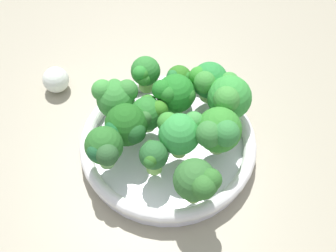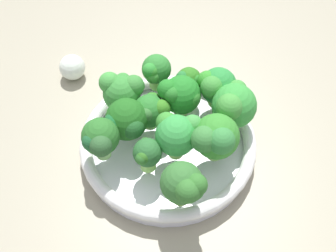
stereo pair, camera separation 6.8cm
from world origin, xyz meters
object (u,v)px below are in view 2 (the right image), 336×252
broccoli_floret_0 (215,138)px  broccoli_floret_12 (234,105)px  broccoli_floret_11 (216,86)px  broccoli_floret_2 (176,133)px  broccoli_floret_7 (147,154)px  broccoli_floret_4 (155,71)px  broccoli_floret_6 (189,81)px  broccoli_floret_3 (126,121)px  broccoli_floret_1 (185,185)px  broccoli_floret_5 (122,91)px  broccoli_floret_8 (180,95)px  broccoli_floret_9 (151,110)px  bowl (168,144)px  broccoli_floret_10 (100,139)px  garlic_bulb (72,67)px

broccoli_floret_0 → broccoli_floret_12: size_ratio=1.01×
broccoli_floret_11 → broccoli_floret_12: (-4.67, 1.12, 0.46)cm
broccoli_floret_2 → broccoli_floret_7: bearing=81.1°
broccoli_floret_0 → broccoli_floret_4: 16.45cm
broccoli_floret_6 → broccoli_floret_3: bearing=91.1°
broccoli_floret_1 → broccoli_floret_5: broccoli_floret_1 is taller
broccoli_floret_8 → broccoli_floret_12: 8.19cm
broccoli_floret_9 → broccoli_floret_0: bearing=-166.0°
broccoli_floret_1 → broccoli_floret_7: (7.73, -0.03, -1.38)cm
bowl → broccoli_floret_10: 11.96cm
broccoli_floret_2 → broccoli_floret_4: (11.79, -6.26, -0.73)cm
broccoli_floret_5 → broccoli_floret_12: (-13.72, -10.30, 0.58)cm
broccoli_floret_1 → broccoli_floret_4: (18.76, -11.19, -0.95)cm
broccoli_floret_0 → garlic_bulb: 31.48cm
broccoli_floret_8 → broccoli_floret_10: (1.40, 14.13, 0.24)cm
broccoli_floret_4 → garlic_bulb: 16.89cm
broccoli_floret_0 → broccoli_floret_7: 9.86cm
broccoli_floret_5 → broccoli_floret_4: bearing=-91.0°
broccoli_floret_3 → broccoli_floret_5: 5.83cm
broccoli_floret_2 → garlic_bulb: (26.18, 0.88, -5.95)cm
bowl → broccoli_floret_3: bearing=45.9°
broccoli_floret_0 → broccoli_floret_3: 13.39cm
broccoli_floret_1 → broccoli_floret_9: (13.37, -5.63, -1.42)cm
broccoli_floret_9 → broccoli_floret_11: (-3.55, -10.25, 0.72)cm
broccoli_floret_3 → broccoli_floret_1: bearing=174.6°
broccoli_floret_12 → broccoli_floret_4: bearing=14.7°
broccoli_floret_2 → broccoli_floret_11: bearing=-75.4°
broccoli_floret_0 → broccoli_floret_6: broccoli_floret_0 is taller
broccoli_floret_4 → broccoli_floret_11: broccoli_floret_11 is taller
broccoli_floret_5 → broccoli_floret_12: bearing=-143.1°
broccoli_floret_10 → broccoli_floret_12: (-8.35, -18.45, 0.09)cm
broccoli_floret_5 → garlic_bulb: size_ratio=1.54×
broccoli_floret_6 → broccoli_floret_7: size_ratio=0.91×
broccoli_floret_7 → broccoli_floret_8: 11.32cm
broccoli_floret_7 → broccoli_floret_8: bearing=-67.3°
broccoli_floret_5 → broccoli_floret_10: bearing=123.4°
broccoli_floret_1 → broccoli_floret_3: size_ratio=1.09×
broccoli_floret_0 → broccoli_floret_10: bearing=47.7°
broccoli_floret_2 → broccoli_floret_10: broccoli_floret_2 is taller
broccoli_floret_0 → broccoli_floret_8: 9.76cm
broccoli_floret_5 → garlic_bulb: 15.26cm
broccoli_floret_8 → bowl: bearing=117.4°
broccoli_floret_11 → broccoli_floret_10: bearing=79.4°
broccoli_floret_8 → broccoli_floret_3: bearing=78.4°
broccoli_floret_2 → garlic_bulb: bearing=1.9°
broccoli_floret_4 → broccoli_floret_12: (-13.61, -3.57, 0.72)cm
broccoli_floret_3 → broccoli_floret_7: (-6.23, 1.29, -0.43)cm
broccoli_floret_0 → bowl: bearing=19.9°
bowl → broccoli_floret_1: 13.04cm
broccoli_floret_9 → broccoli_floret_12: (-8.22, -9.13, 1.19)cm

